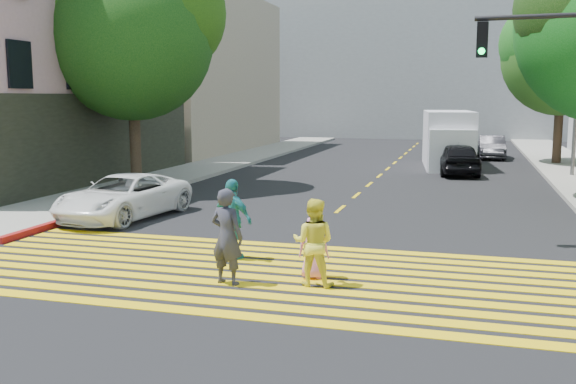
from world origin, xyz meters
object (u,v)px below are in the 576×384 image
at_px(pedestrian_extra, 232,219).
at_px(pedestrian_man, 227,237).
at_px(pedestrian_child, 314,248).
at_px(white_van, 448,141).
at_px(pedestrian_woman, 313,242).
at_px(dark_car_parked, 492,147).
at_px(dark_car_near, 458,159).
at_px(white_sedan, 124,197).
at_px(silver_car, 462,147).
at_px(tree_right_far, 565,49).
at_px(tree_left, 134,29).

bearing_deg(pedestrian_extra, pedestrian_man, 128.11).
relative_size(pedestrian_child, white_van, 0.20).
bearing_deg(pedestrian_woman, pedestrian_extra, -34.20).
relative_size(pedestrian_man, dark_car_parked, 0.46).
xyz_separation_m(pedestrian_child, dark_car_near, (2.34, 18.23, 0.12)).
bearing_deg(dark_car_parked, pedestrian_woman, -99.18).
distance_m(pedestrian_child, white_van, 21.27).
xyz_separation_m(pedestrian_woman, white_sedan, (-6.86, 5.03, -0.18)).
xyz_separation_m(silver_car, white_van, (-0.61, -5.88, 0.71)).
bearing_deg(tree_right_far, pedestrian_child, -106.95).
height_order(pedestrian_child, dark_car_parked, dark_car_parked).
relative_size(dark_car_near, silver_car, 1.01).
bearing_deg(white_sedan, pedestrian_man, -38.18).
relative_size(tree_left, pedestrian_child, 7.29).
bearing_deg(dark_car_near, pedestrian_woman, 75.96).
xyz_separation_m(pedestrian_man, white_sedan, (-5.29, 5.39, -0.28)).
distance_m(tree_right_far, pedestrian_extra, 25.00).
xyz_separation_m(white_sedan, white_van, (8.54, 16.61, 0.69)).
height_order(pedestrian_man, pedestrian_child, pedestrian_man).
bearing_deg(dark_car_parked, white_van, -113.10).
height_order(white_sedan, dark_car_near, dark_car_near).
relative_size(pedestrian_woman, white_sedan, 0.36).
xyz_separation_m(pedestrian_extra, dark_car_parked, (6.09, 25.77, -0.22)).
distance_m(tree_left, white_van, 16.27).
height_order(pedestrian_woman, white_van, white_van).
bearing_deg(dark_car_parked, pedestrian_man, -102.24).
xyz_separation_m(pedestrian_child, white_van, (1.79, 21.18, 0.72)).
xyz_separation_m(tree_left, pedestrian_extra, (7.46, -9.45, -5.13)).
relative_size(tree_left, pedestrian_woman, 5.43).
relative_size(pedestrian_man, pedestrian_child, 1.49).
bearing_deg(tree_right_far, pedestrian_man, -109.51).
bearing_deg(pedestrian_extra, white_van, -80.25).
height_order(pedestrian_child, white_sedan, white_sedan).
distance_m(pedestrian_woman, pedestrian_child, 0.51).
bearing_deg(dark_car_parked, pedestrian_extra, -104.21).
height_order(pedestrian_extra, white_van, white_van).
bearing_deg(pedestrian_man, pedestrian_woman, -153.86).
bearing_deg(dark_car_parked, white_sedan, -116.90).
height_order(tree_right_far, pedestrian_extra, tree_right_far).
height_order(pedestrian_child, white_van, white_van).
bearing_deg(pedestrian_woman, dark_car_near, -97.14).
relative_size(pedestrian_woman, pedestrian_extra, 0.94).
relative_size(tree_right_far, pedestrian_man, 4.76).
relative_size(tree_left, pedestrian_man, 4.88).
distance_m(pedestrian_extra, dark_car_parked, 26.49).
relative_size(tree_right_far, white_van, 1.41).
relative_size(pedestrian_man, pedestrian_extra, 1.04).
height_order(pedestrian_extra, dark_car_parked, pedestrian_extra).
bearing_deg(pedestrian_child, dark_car_parked, -103.72).
xyz_separation_m(pedestrian_woman, pedestrian_extra, (-2.14, 1.44, 0.06)).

